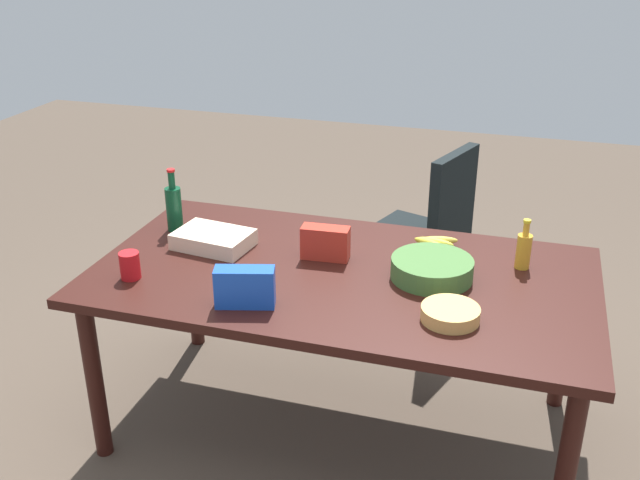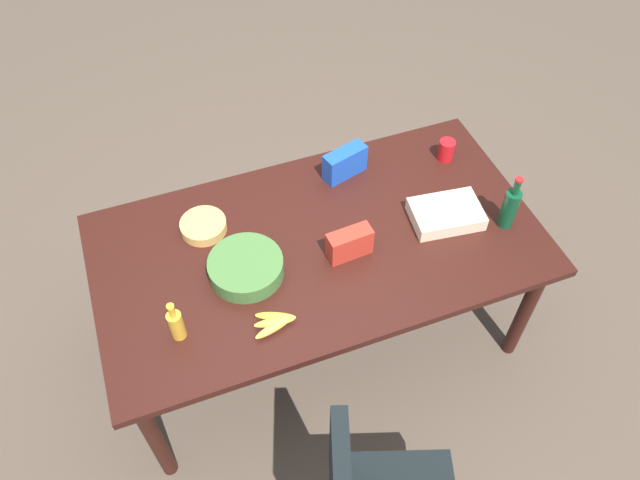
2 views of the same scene
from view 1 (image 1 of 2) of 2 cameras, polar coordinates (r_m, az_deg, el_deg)
name	(u,v)px [view 1 (image 1 of 2)]	position (r m, az deg, el deg)	size (l,w,h in m)	color
ground_plane	(340,426)	(3.37, 1.60, -14.35)	(10.00, 10.00, 0.00)	brown
conference_table	(342,288)	(2.98, 1.76, -3.81)	(2.01, 1.09, 0.77)	black
office_chair	(421,252)	(4.07, 7.93, -0.94)	(0.61, 0.61, 0.99)	gray
dressing_bottle	(524,250)	(3.06, 15.68, -0.73)	(0.06, 0.06, 0.21)	gold
chip_bag_red	(325,243)	(3.04, 0.42, -0.22)	(0.20, 0.08, 0.14)	red
wine_bottle	(174,207)	(3.36, -11.38, 2.56)	(0.09, 0.09, 0.29)	#0D4024
banana_bunch	(435,242)	(3.19, 8.97, -0.16)	(0.20, 0.14, 0.04)	gold
sheet_cake	(213,239)	(3.19, -8.35, 0.05)	(0.32, 0.22, 0.07)	beige
chip_bowl	(450,314)	(2.64, 10.18, -5.71)	(0.21, 0.21, 0.05)	#DCA657
salad_bowl	(432,269)	(2.92, 8.77, -2.24)	(0.33, 0.33, 0.08)	#406B32
chip_bag_blue	(245,287)	(2.69, -5.91, -3.70)	(0.22, 0.08, 0.15)	blue
red_solo_cup	(130,265)	(2.97, -14.68, -1.94)	(0.08, 0.08, 0.11)	red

